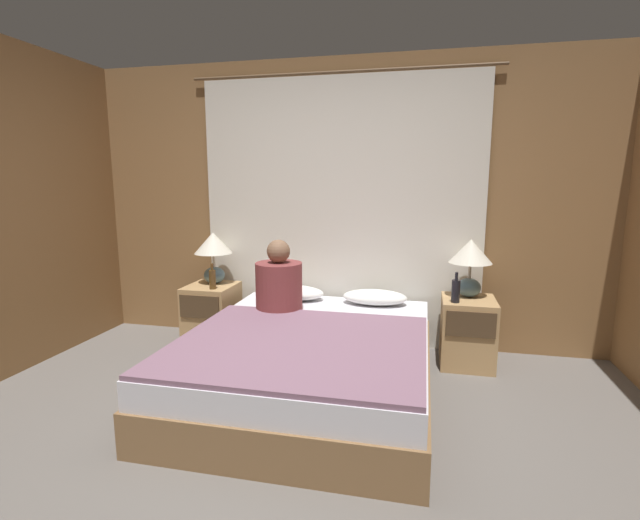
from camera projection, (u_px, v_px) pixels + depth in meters
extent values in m
plane|color=#66605B|center=(267.00, 470.00, 2.37)|extent=(16.00, 16.00, 0.00)
cube|color=olive|center=(340.00, 205.00, 4.12)|extent=(4.66, 0.06, 2.50)
cube|color=silver|center=(339.00, 214.00, 4.07)|extent=(2.46, 0.02, 2.34)
cylinder|color=brown|center=(340.00, 72.00, 3.87)|extent=(2.66, 0.02, 0.02)
cube|color=olive|center=(310.00, 374.00, 3.23)|extent=(1.61, 2.03, 0.27)
cube|color=silver|center=(310.00, 344.00, 3.19)|extent=(1.57, 1.99, 0.17)
cube|color=tan|center=(212.00, 314.00, 4.18)|extent=(0.41, 0.45, 0.54)
cube|color=#4C3823|center=(199.00, 307.00, 3.93)|extent=(0.36, 0.02, 0.19)
cube|color=tan|center=(467.00, 332.00, 3.70)|extent=(0.41, 0.45, 0.54)
cube|color=#4C3823|center=(471.00, 325.00, 3.45)|extent=(0.36, 0.02, 0.19)
ellipsoid|color=slate|center=(214.00, 275.00, 4.19)|extent=(0.19, 0.19, 0.15)
cylinder|color=#B2A893|center=(214.00, 260.00, 4.17)|extent=(0.02, 0.02, 0.13)
cone|color=silver|center=(213.00, 243.00, 4.14)|extent=(0.34, 0.34, 0.19)
ellipsoid|color=slate|center=(469.00, 287.00, 3.71)|extent=(0.19, 0.19, 0.15)
cylinder|color=#B2A893|center=(470.00, 271.00, 3.69)|extent=(0.02, 0.02, 0.13)
cone|color=silver|center=(471.00, 251.00, 3.66)|extent=(0.34, 0.34, 0.19)
ellipsoid|color=white|center=(293.00, 293.00, 4.03)|extent=(0.54, 0.30, 0.12)
ellipsoid|color=white|center=(375.00, 297.00, 3.88)|extent=(0.54, 0.30, 0.12)
cube|color=slate|center=(299.00, 344.00, 2.90)|extent=(1.55, 1.40, 0.03)
cylinder|color=brown|center=(279.00, 287.00, 3.66)|extent=(0.37, 0.37, 0.39)
sphere|color=#846047|center=(278.00, 251.00, 3.61)|extent=(0.18, 0.18, 0.18)
cylinder|color=#513819|center=(213.00, 280.00, 3.98)|extent=(0.06, 0.06, 0.16)
cylinder|color=#513819|center=(212.00, 267.00, 3.96)|extent=(0.02, 0.02, 0.06)
cylinder|color=black|center=(456.00, 291.00, 3.54)|extent=(0.07, 0.07, 0.18)
cylinder|color=black|center=(456.00, 276.00, 3.52)|extent=(0.02, 0.02, 0.06)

